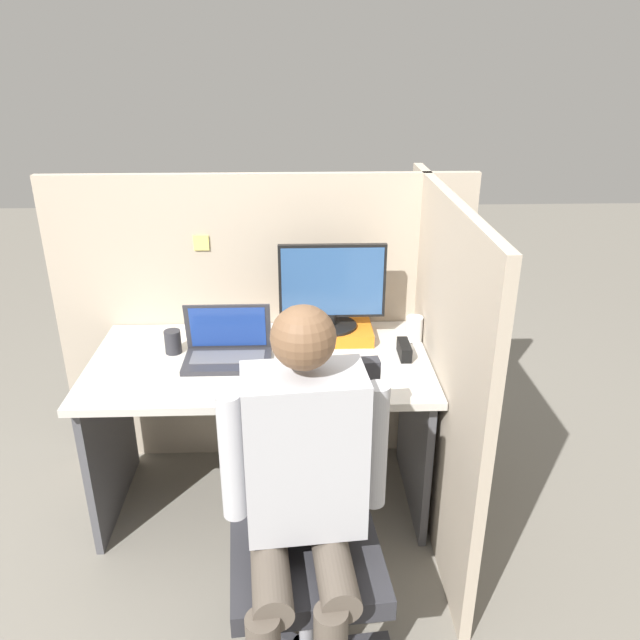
# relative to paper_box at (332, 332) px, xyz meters

# --- Properties ---
(ground_plane) EXTENTS (12.00, 12.00, 0.00)m
(ground_plane) POSITION_rel_paper_box_xyz_m (-0.30, -0.56, -0.73)
(ground_plane) COLOR slate
(cubicle_panel_back) EXTENTS (1.87, 0.05, 1.38)m
(cubicle_panel_back) POSITION_rel_paper_box_xyz_m (-0.30, 0.19, -0.04)
(cubicle_panel_back) COLOR tan
(cubicle_panel_back) RESTS_ON ground
(cubicle_panel_right) EXTENTS (0.04, 1.37, 1.38)m
(cubicle_panel_right) POSITION_rel_paper_box_xyz_m (0.41, -0.27, -0.04)
(cubicle_panel_right) COLOR tan
(cubicle_panel_right) RESTS_ON ground
(desk) EXTENTS (1.37, 0.72, 0.71)m
(desk) POSITION_rel_paper_box_xyz_m (-0.30, -0.20, -0.20)
(desk) COLOR beige
(desk) RESTS_ON ground
(paper_box) EXTENTS (0.34, 0.22, 0.05)m
(paper_box) POSITION_rel_paper_box_xyz_m (0.00, 0.00, 0.00)
(paper_box) COLOR orange
(paper_box) RESTS_ON desk
(monitor) EXTENTS (0.45, 0.21, 0.37)m
(monitor) POSITION_rel_paper_box_xyz_m (0.00, 0.00, 0.21)
(monitor) COLOR black
(monitor) RESTS_ON paper_box
(laptop) EXTENTS (0.34, 0.21, 0.22)m
(laptop) POSITION_rel_paper_box_xyz_m (-0.43, -0.20, 0.02)
(laptop) COLOR #2D2D33
(laptop) RESTS_ON desk
(mouse) EXTENTS (0.06, 0.05, 0.04)m
(mouse) POSITION_rel_paper_box_xyz_m (-0.25, -0.34, -0.01)
(mouse) COLOR gray
(mouse) RESTS_ON desk
(stapler) EXTENTS (0.04, 0.13, 0.06)m
(stapler) POSITION_rel_paper_box_xyz_m (0.28, -0.18, 0.00)
(stapler) COLOR black
(stapler) RESTS_ON desk
(carrot_toy) EXTENTS (0.05, 0.13, 0.05)m
(carrot_toy) POSITION_rel_paper_box_xyz_m (-0.24, -0.40, -0.00)
(carrot_toy) COLOR orange
(carrot_toy) RESTS_ON desk
(office_chair) EXTENTS (0.53, 0.57, 0.96)m
(office_chair) POSITION_rel_paper_box_xyz_m (-0.12, -0.87, -0.24)
(office_chair) COLOR #2D2D33
(office_chair) RESTS_ON ground
(person) EXTENTS (0.48, 0.46, 1.25)m
(person) POSITION_rel_paper_box_xyz_m (-0.13, -1.03, -0.01)
(person) COLOR brown
(person) RESTS_ON ground
(coffee_mug) EXTENTS (0.07, 0.07, 0.11)m
(coffee_mug) POSITION_rel_paper_box_xyz_m (0.35, -0.04, 0.03)
(coffee_mug) COLOR white
(coffee_mug) RESTS_ON desk
(pen_cup) EXTENTS (0.07, 0.07, 0.10)m
(pen_cup) POSITION_rel_paper_box_xyz_m (-0.66, -0.12, 0.02)
(pen_cup) COLOR #28282D
(pen_cup) RESTS_ON desk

